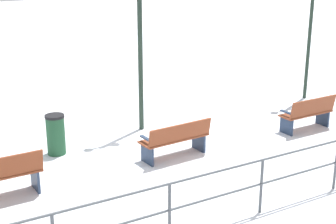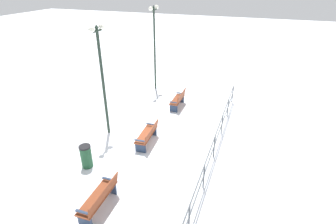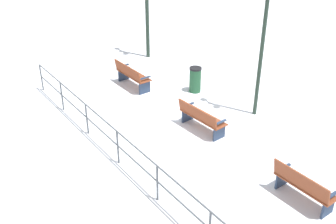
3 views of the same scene
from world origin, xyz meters
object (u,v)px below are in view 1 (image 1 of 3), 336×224
object	(u,v)px
trash_bin	(56,134)
bench_second	(176,139)
lamppost_middle	(140,6)
bench_nearest	(308,113)

from	to	relation	value
trash_bin	bench_second	bearing A→B (deg)	-125.29
lamppost_middle	trash_bin	distance (m)	3.56
lamppost_middle	trash_bin	world-z (taller)	lamppost_middle
bench_nearest	trash_bin	distance (m)	6.14
bench_second	lamppost_middle	distance (m)	3.32
trash_bin	lamppost_middle	bearing A→B (deg)	-77.76
bench_nearest	lamppost_middle	distance (m)	4.90
lamppost_middle	trash_bin	bearing A→B (deg)	102.24
bench_nearest	lamppost_middle	bearing A→B (deg)	57.17
bench_second	trash_bin	size ratio (longest dim) A/B	1.76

